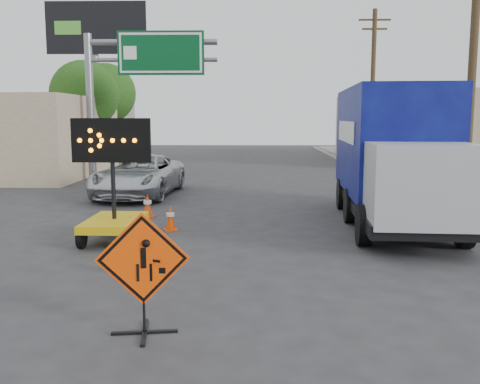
{
  "coord_description": "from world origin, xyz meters",
  "views": [
    {
      "loc": [
        1.11,
        -7.24,
        2.98
      ],
      "look_at": [
        0.88,
        3.24,
        1.51
      ],
      "focal_mm": 40.0,
      "sensor_mm": 36.0,
      "label": 1
    }
  ],
  "objects_px": {
    "arrow_board": "(114,214)",
    "box_truck": "(392,163)",
    "construction_sign": "(143,271)",
    "pickup_truck": "(139,175)"
  },
  "relations": [
    {
      "from": "arrow_board",
      "to": "box_truck",
      "type": "relative_size",
      "value": 0.36
    },
    {
      "from": "construction_sign",
      "to": "box_truck",
      "type": "xyz_separation_m",
      "value": [
        5.39,
        7.85,
        0.82
      ]
    },
    {
      "from": "construction_sign",
      "to": "arrow_board",
      "type": "height_order",
      "value": "arrow_board"
    },
    {
      "from": "box_truck",
      "to": "construction_sign",
      "type": "bearing_deg",
      "value": -120.54
    },
    {
      "from": "construction_sign",
      "to": "pickup_truck",
      "type": "bearing_deg",
      "value": 94.31
    },
    {
      "from": "pickup_truck",
      "to": "box_truck",
      "type": "xyz_separation_m",
      "value": [
        8.21,
        -5.25,
        0.94
      ]
    },
    {
      "from": "box_truck",
      "to": "pickup_truck",
      "type": "bearing_deg",
      "value": 151.32
    },
    {
      "from": "construction_sign",
      "to": "box_truck",
      "type": "bearing_deg",
      "value": 47.69
    },
    {
      "from": "arrow_board",
      "to": "pickup_truck",
      "type": "distance_m",
      "value": 7.64
    },
    {
      "from": "pickup_truck",
      "to": "box_truck",
      "type": "relative_size",
      "value": 0.69
    }
  ]
}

